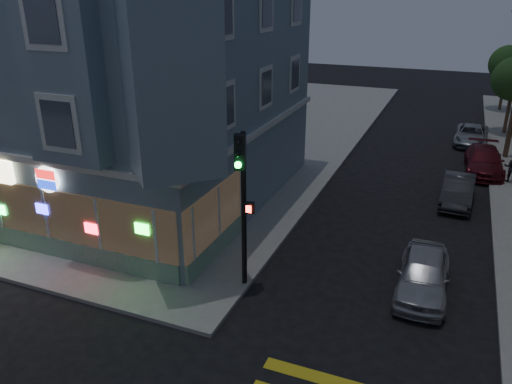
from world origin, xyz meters
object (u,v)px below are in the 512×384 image
Objects in this scene: street_tree_far at (508,64)px; parked_car_d at (471,135)px; parked_car_b at (458,190)px; parked_car_a at (423,274)px; pedestrian_a at (512,167)px; traffic_signal at (242,186)px; parked_car_c at (484,161)px.

street_tree_far is 1.19× the size of parked_car_d.
parked_car_b is at bearing -90.49° from parked_car_d.
parked_car_d is (-2.20, -11.34, -3.32)m from street_tree_far.
parked_car_a is at bearing -96.62° from street_tree_far.
pedestrian_a is at bearing -90.64° from street_tree_far.
parked_car_a is 8.73m from parked_car_b.
parked_car_d is 23.17m from traffic_signal.
traffic_signal is at bearing -119.56° from parked_car_b.
traffic_signal is at bearing 62.84° from pedestrian_a.
traffic_signal is at bearing -160.70° from parked_car_a.
parked_car_c is (-1.50, -17.15, -3.24)m from street_tree_far.
parked_car_c reaches higher than parked_car_d.
street_tree_far reaches higher than parked_car_d.
traffic_signal is at bearing -118.73° from parked_car_c.
parked_car_d is at bearing -100.99° from street_tree_far.
parked_car_a is 0.76× the size of traffic_signal.
pedestrian_a reaches higher than parked_car_b.
pedestrian_a is 7.50m from parked_car_d.
parked_car_a is 1.03× the size of parked_car_b.
traffic_signal reaches higher than pedestrian_a.
pedestrian_a is 4.57m from parked_car_b.
parked_car_a is at bearing -101.10° from parked_car_c.
traffic_signal reaches higher than parked_car_c.
parked_car_b is 5.35m from parked_car_c.
parked_car_b is 11.02m from parked_car_d.
street_tree_far is 3.28× the size of pedestrian_a.
parked_car_a is 19.75m from parked_car_d.
street_tree_far is 1.31× the size of parked_car_b.
parked_car_c is at bearing 47.36° from traffic_signal.
traffic_signal reaches higher than street_tree_far.
parked_car_c is at bearing 80.72° from parked_car_a.
parked_car_d is at bearing 55.37° from traffic_signal.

